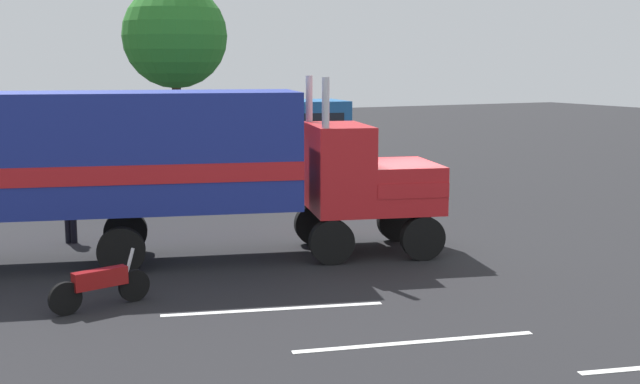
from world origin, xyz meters
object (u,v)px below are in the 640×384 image
(person_bystander, at_px, (70,210))
(tree_center, at_px, (175,36))
(semi_truck, at_px, (125,160))
(motorcycle, at_px, (101,284))
(parked_bus, at_px, (203,138))

(person_bystander, height_order, tree_center, tree_center)
(semi_truck, height_order, motorcycle, semi_truck)
(motorcycle, bearing_deg, parked_bus, 63.73)
(motorcycle, bearing_deg, semi_truck, 68.61)
(person_bystander, xyz_separation_m, tree_center, (7.71, 15.92, 5.20))
(semi_truck, distance_m, tree_center, 20.31)
(semi_truck, relative_size, tree_center, 1.66)
(person_bystander, bearing_deg, parked_bus, 48.36)
(tree_center, bearing_deg, semi_truck, -109.98)
(person_bystander, bearing_deg, semi_truck, -72.89)
(motorcycle, bearing_deg, tree_center, 69.80)
(semi_truck, relative_size, motorcycle, 6.88)
(semi_truck, bearing_deg, motorcycle, -111.39)
(semi_truck, bearing_deg, parked_bus, 62.06)
(parked_bus, distance_m, motorcycle, 14.60)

